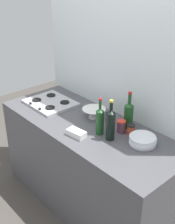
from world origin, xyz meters
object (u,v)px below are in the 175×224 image
object	(u,v)px
wine_bottle_mid_left	(100,121)
condiment_jar_rear	(109,117)
condiment_jar_front	(121,126)
stovetop_hob	(51,103)
wine_bottle_leftmost	(111,124)
wine_bottle_mid_right	(129,114)
plate_stack	(143,140)
condiment_jar_spare	(131,129)
butter_dish	(76,133)
mixing_bowl	(94,113)

from	to	relation	value
wine_bottle_mid_left	condiment_jar_rear	xyz separation A→B (m)	(-0.08, 0.20, -0.07)
condiment_jar_front	condiment_jar_rear	xyz separation A→B (m)	(-0.18, 0.05, -0.00)
stovetop_hob	wine_bottle_leftmost	xyz separation A→B (m)	(0.86, -0.03, 0.12)
wine_bottle_mid_right	condiment_jar_rear	distance (m)	0.19
wine_bottle_mid_right	condiment_jar_front	world-z (taller)	wine_bottle_mid_right
plate_stack	wine_bottle_mid_left	xyz separation A→B (m)	(-0.34, -0.14, 0.09)
wine_bottle_mid_left	condiment_jar_spare	xyz separation A→B (m)	(0.17, 0.19, -0.08)
wine_bottle_leftmost	butter_dish	world-z (taller)	wine_bottle_leftmost
wine_bottle_mid_left	plate_stack	bearing A→B (deg)	22.24
wine_bottle_mid_left	condiment_jar_spare	bearing A→B (deg)	48.13
condiment_jar_spare	wine_bottle_mid_right	bearing A→B (deg)	144.23
stovetop_hob	wine_bottle_mid_right	distance (m)	0.86
plate_stack	wine_bottle_leftmost	distance (m)	0.28
stovetop_hob	wine_bottle_mid_left	world-z (taller)	wine_bottle_mid_left
plate_stack	condiment_jar_front	world-z (taller)	condiment_jar_front
wine_bottle_mid_left	mixing_bowl	xyz separation A→B (m)	(-0.24, 0.16, -0.07)
condiment_jar_front	condiment_jar_spare	world-z (taller)	condiment_jar_front
condiment_jar_rear	wine_bottle_mid_left	bearing A→B (deg)	-67.39
wine_bottle_mid_left	wine_bottle_mid_right	bearing A→B (deg)	70.91
butter_dish	condiment_jar_front	size ratio (longest dim) A/B	1.52
stovetop_hob	condiment_jar_rear	distance (m)	0.68
stovetop_hob	wine_bottle_leftmost	distance (m)	0.87
condiment_jar_front	plate_stack	bearing A→B (deg)	-2.84
condiment_jar_spare	plate_stack	bearing A→B (deg)	-17.31
plate_stack	wine_bottle_mid_left	size ratio (longest dim) A/B	0.67
wine_bottle_mid_right	condiment_jar_rear	size ratio (longest dim) A/B	3.39
butter_dish	wine_bottle_leftmost	bearing A→B (deg)	38.46
stovetop_hob	condiment_jar_spare	distance (m)	0.92
butter_dish	condiment_jar_spare	bearing A→B (deg)	53.12
stovetop_hob	condiment_jar_rear	world-z (taller)	condiment_jar_rear
mixing_bowl	butter_dish	size ratio (longest dim) A/B	1.33
wine_bottle_mid_left	condiment_jar_rear	distance (m)	0.23
mixing_bowl	stovetop_hob	bearing A→B (deg)	-166.08
mixing_bowl	condiment_jar_rear	xyz separation A→B (m)	(0.15, 0.04, 0.00)
wine_bottle_leftmost	condiment_jar_rear	size ratio (longest dim) A/B	3.54
butter_dish	condiment_jar_front	bearing A→B (deg)	58.15
stovetop_hob	plate_stack	distance (m)	1.08
condiment_jar_rear	condiment_jar_spare	xyz separation A→B (m)	(0.25, -0.01, -0.01)
mixing_bowl	butter_dish	xyz separation A→B (m)	(0.14, -0.32, -0.02)
condiment_jar_spare	mixing_bowl	bearing A→B (deg)	-175.06
wine_bottle_mid_left	mixing_bowl	world-z (taller)	wine_bottle_mid_left
wine_bottle_mid_right	butter_dish	bearing A→B (deg)	-113.83
wine_bottle_leftmost	mixing_bowl	size ratio (longest dim) A/B	1.59
butter_dish	stovetop_hob	bearing A→B (deg)	162.80
plate_stack	stovetop_hob	bearing A→B (deg)	-174.30
wine_bottle_mid_left	mixing_bowl	size ratio (longest dim) A/B	1.48
wine_bottle_mid_left	condiment_jar_front	distance (m)	0.19
wine_bottle_mid_left	butter_dish	bearing A→B (deg)	-120.30
butter_dish	condiment_jar_spare	distance (m)	0.45
condiment_jar_front	condiment_jar_rear	bearing A→B (deg)	165.18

